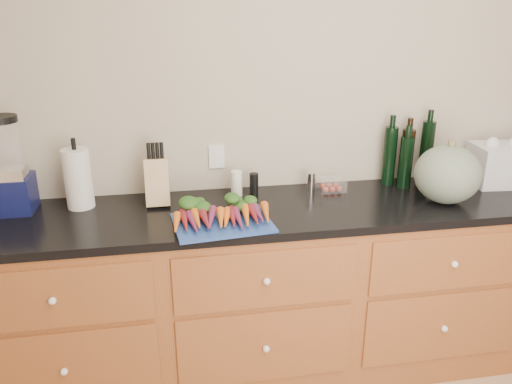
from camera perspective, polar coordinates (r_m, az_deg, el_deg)
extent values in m
cube|color=#BAAE9A|center=(2.72, 8.12, 8.45)|extent=(4.10, 0.05, 2.60)
cube|color=brown|center=(2.74, 9.30, -10.70)|extent=(3.60, 0.60, 0.90)
cube|color=brown|center=(2.27, -22.18, -11.24)|extent=(0.82, 0.01, 0.28)
sphere|color=white|center=(2.26, -22.26, -11.45)|extent=(0.03, 0.03, 0.03)
cube|color=brown|center=(2.47, -21.02, -18.39)|extent=(0.82, 0.01, 0.38)
sphere|color=white|center=(2.46, -21.08, -18.62)|extent=(0.03, 0.03, 0.03)
cube|color=brown|center=(2.24, 1.16, -9.98)|extent=(0.82, 0.01, 0.28)
sphere|color=white|center=(2.23, 1.24, -10.19)|extent=(0.03, 0.03, 0.03)
cube|color=brown|center=(2.45, 1.10, -17.26)|extent=(0.82, 0.01, 0.38)
sphere|color=white|center=(2.43, 1.17, -17.49)|extent=(0.03, 0.03, 0.03)
cube|color=brown|center=(2.55, 21.58, -7.53)|extent=(0.82, 0.01, 0.28)
sphere|color=white|center=(2.54, 21.76, -7.69)|extent=(0.03, 0.03, 0.03)
cube|color=brown|center=(2.73, 20.58, -14.23)|extent=(0.82, 0.01, 0.38)
sphere|color=white|center=(2.72, 20.75, -14.41)|extent=(0.03, 0.03, 0.03)
cube|color=black|center=(2.53, 9.91, -1.56)|extent=(3.64, 0.62, 0.04)
cube|color=#234594|center=(2.25, -3.88, -3.51)|extent=(0.46, 0.37, 0.01)
cone|color=orange|center=(2.21, -9.04, -3.43)|extent=(0.04, 0.20, 0.04)
cone|color=maroon|center=(2.21, -8.23, -3.38)|extent=(0.04, 0.20, 0.04)
cone|color=#73234C|center=(2.21, -7.42, -3.33)|extent=(0.04, 0.20, 0.04)
cone|color=orange|center=(2.21, -6.61, -3.28)|extent=(0.04, 0.20, 0.04)
cone|color=maroon|center=(2.21, -5.80, -3.22)|extent=(0.04, 0.20, 0.04)
cone|color=#73234C|center=(2.21, -4.99, -3.17)|extent=(0.04, 0.20, 0.04)
cone|color=orange|center=(2.22, -4.19, -3.12)|extent=(0.04, 0.20, 0.04)
ellipsoid|color=#1E4B19|center=(2.34, -6.85, -1.65)|extent=(0.20, 0.12, 0.06)
cone|color=orange|center=(2.22, -3.48, -3.07)|extent=(0.04, 0.20, 0.04)
cone|color=maroon|center=(2.22, -2.68, -3.02)|extent=(0.04, 0.20, 0.04)
cone|color=#73234C|center=(2.23, -1.88, -2.97)|extent=(0.04, 0.20, 0.04)
cone|color=orange|center=(2.23, -1.09, -2.91)|extent=(0.04, 0.20, 0.04)
cone|color=maroon|center=(2.24, -0.29, -2.86)|extent=(0.04, 0.20, 0.04)
cone|color=#73234C|center=(2.24, 0.50, -2.81)|extent=(0.04, 0.20, 0.04)
cone|color=orange|center=(2.25, 1.28, -2.75)|extent=(0.04, 0.20, 0.04)
ellipsoid|color=#1E4B19|center=(2.36, -1.64, -1.32)|extent=(0.20, 0.12, 0.06)
ellipsoid|color=#566656|center=(2.62, 21.04, 1.90)|extent=(0.32, 0.32, 0.29)
cube|color=#0E1242|center=(2.62, -25.99, -0.21)|extent=(0.18, 0.18, 0.17)
cube|color=silver|center=(2.55, -26.56, 1.89)|extent=(0.16, 0.11, 0.05)
cylinder|color=white|center=(2.55, -26.76, 4.51)|extent=(0.14, 0.14, 0.24)
cylinder|color=black|center=(2.52, -27.25, 7.42)|extent=(0.15, 0.15, 0.03)
cylinder|color=silver|center=(2.53, -19.67, 1.45)|extent=(0.13, 0.13, 0.29)
cube|color=tan|center=(2.48, -11.22, 1.15)|extent=(0.11, 0.11, 0.23)
cylinder|color=white|center=(2.55, -2.24, 0.97)|extent=(0.06, 0.06, 0.13)
cylinder|color=black|center=(2.57, -0.24, 0.91)|extent=(0.05, 0.05, 0.11)
cylinder|color=silver|center=(2.63, 6.32, 1.15)|extent=(0.04, 0.04, 0.10)
cube|color=white|center=(2.66, 8.59, 0.83)|extent=(0.14, 0.11, 0.06)
cylinder|color=black|center=(2.79, 15.00, 4.00)|extent=(0.07, 0.07, 0.32)
cylinder|color=black|center=(2.85, 16.84, 3.92)|extent=(0.07, 0.07, 0.30)
cylinder|color=black|center=(2.88, 18.87, 4.32)|extent=(0.07, 0.07, 0.34)
cylinder|color=black|center=(2.77, 16.69, 3.24)|extent=(0.07, 0.07, 0.28)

